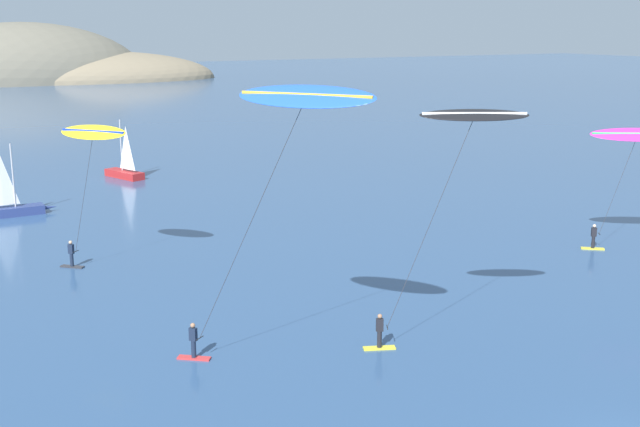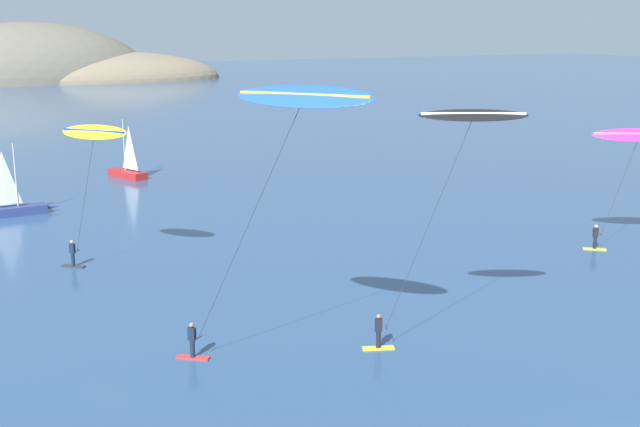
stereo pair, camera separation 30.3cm
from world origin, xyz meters
TOP-DOWN VIEW (x-y plane):
  - sailboat_near at (-13.21, 49.24)m, footprint 5.90×1.52m
  - sailboat_far at (-1.45, 61.21)m, footprint 2.90×5.89m
  - kitesurfer_magenta at (20.92, 19.13)m, footprint 5.98×4.59m
  - kitesurfer_blue at (-7.51, 11.71)m, footprint 6.37×7.94m
  - kitesurfer_yellow at (-11.10, 31.36)m, footprint 4.00×4.43m
  - kitesurfer_black at (0.41, 11.21)m, footprint 6.61×3.96m

SIDE VIEW (x-z plane):
  - sailboat_near at x=-13.21m, z-range -2.21..3.49m
  - sailboat_far at x=-1.45m, z-range -2.21..3.49m
  - kitesurfer_magenta at x=20.92m, z-range 3.21..11.38m
  - kitesurfer_yellow at x=-11.10m, z-range 3.24..12.21m
  - kitesurfer_black at x=0.41m, z-range 4.18..15.31m
  - kitesurfer_blue at x=-7.51m, z-range 4.96..17.39m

